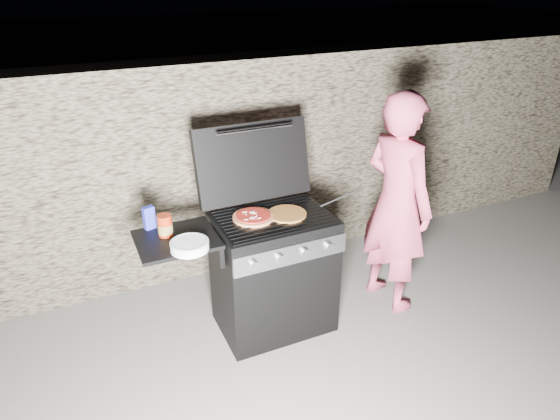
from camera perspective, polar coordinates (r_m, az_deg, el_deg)
name	(u,v)px	position (r m, az deg, el deg)	size (l,w,h in m)	color
ground	(274,323)	(3.89, -0.69, -12.76)	(50.00, 50.00, 0.00)	#68625E
stone_wall	(224,166)	(4.29, -6.46, 4.98)	(8.00, 0.35, 1.80)	#7C7159
gas_grill	(241,281)	(3.55, -4.46, -8.08)	(1.34, 0.79, 0.91)	black
pizza_topped	(253,216)	(3.36, -3.07, -0.73)	(0.28, 0.28, 0.03)	tan
pizza_plain	(287,214)	(3.41, 0.79, -0.44)	(0.27, 0.27, 0.01)	gold
sauce_jar	(165,225)	(3.23, -13.01, -1.72)	(0.09, 0.09, 0.14)	#A0250C
blue_carton	(149,218)	(3.33, -14.73, -0.86)	(0.07, 0.04, 0.15)	#242BA2
plate_stack	(190,245)	(3.06, -10.30, -4.01)	(0.23, 0.23, 0.05)	white
person	(397,204)	(3.81, 13.20, 0.71)	(0.62, 0.41, 1.70)	#C64863
tongs	(344,197)	(3.61, 7.32, 1.50)	(0.01, 0.01, 0.40)	black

